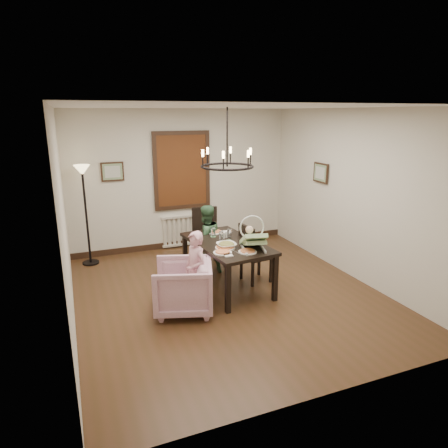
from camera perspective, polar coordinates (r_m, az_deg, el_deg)
room_shell at (r=6.18m, az=-0.66°, el=3.27°), size 4.51×5.00×2.81m
dining_table at (r=6.28m, az=0.42°, el=-3.34°), size 1.10×1.73×0.77m
chair_far at (r=7.29m, az=-2.55°, el=-1.88°), size 0.55×0.55×1.06m
chair_right at (r=6.61m, az=4.63°, el=-4.10°), size 0.48×0.48×0.99m
armchair at (r=5.69m, az=-5.89°, el=-8.91°), size 1.01×1.00×0.74m
elderly_woman at (r=5.72m, az=-4.10°, el=-7.56°), size 0.31×0.39×0.95m
seated_man at (r=6.89m, az=-2.59°, el=-3.12°), size 0.56×0.48×1.02m
baby_bouncer at (r=5.90m, az=4.19°, el=-1.99°), size 0.51×0.62×0.35m
salad_bowl at (r=5.99m, az=0.34°, el=-3.01°), size 0.35×0.35×0.09m
pizza_platter at (r=5.97m, az=0.17°, el=-3.32°), size 0.30×0.30×0.04m
drinking_glass at (r=6.31m, az=-0.42°, el=-1.75°), size 0.07×0.07×0.15m
window_blinds at (r=8.10m, az=-6.02°, el=7.59°), size 1.00×0.03×1.40m
radiator at (r=8.38m, az=-5.82°, el=-0.88°), size 0.92×0.12×0.62m
picture_back at (r=7.85m, az=-15.65°, el=7.22°), size 0.42×0.03×0.36m
picture_right at (r=7.63m, az=13.65°, el=7.13°), size 0.03×0.42×0.36m
floor_lamp at (r=7.64m, az=-19.05°, el=0.97°), size 0.30×0.30×1.80m
chandelier at (r=5.99m, az=0.45°, el=8.22°), size 0.80×0.80×0.04m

